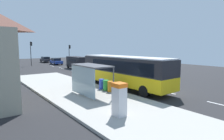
% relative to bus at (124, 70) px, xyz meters
% --- Properties ---
extents(ground_plane, '(56.00, 92.00, 0.04)m').
position_rel_bus_xyz_m(ground_plane, '(1.71, 11.37, -1.86)').
color(ground_plane, '#262628').
extents(sidewalk_platform, '(6.20, 30.00, 0.18)m').
position_rel_bus_xyz_m(sidewalk_platform, '(-4.69, -0.63, -1.75)').
color(sidewalk_platform, '#ADAAA3').
rests_on(sidewalk_platform, ground).
extents(lane_stripe_seg_0, '(0.16, 2.20, 0.01)m').
position_rel_bus_xyz_m(lane_stripe_seg_0, '(1.96, -8.63, -1.84)').
color(lane_stripe_seg_0, silver).
rests_on(lane_stripe_seg_0, ground).
extents(lane_stripe_seg_1, '(0.16, 2.20, 0.01)m').
position_rel_bus_xyz_m(lane_stripe_seg_1, '(1.96, -3.63, -1.84)').
color(lane_stripe_seg_1, silver).
rests_on(lane_stripe_seg_1, ground).
extents(lane_stripe_seg_2, '(0.16, 2.20, 0.01)m').
position_rel_bus_xyz_m(lane_stripe_seg_2, '(1.96, 1.37, -1.84)').
color(lane_stripe_seg_2, silver).
rests_on(lane_stripe_seg_2, ground).
extents(lane_stripe_seg_3, '(0.16, 2.20, 0.01)m').
position_rel_bus_xyz_m(lane_stripe_seg_3, '(1.96, 6.37, -1.84)').
color(lane_stripe_seg_3, silver).
rests_on(lane_stripe_seg_3, ground).
extents(lane_stripe_seg_4, '(0.16, 2.20, 0.01)m').
position_rel_bus_xyz_m(lane_stripe_seg_4, '(1.96, 11.37, -1.84)').
color(lane_stripe_seg_4, silver).
rests_on(lane_stripe_seg_4, ground).
extents(lane_stripe_seg_5, '(0.16, 2.20, 0.01)m').
position_rel_bus_xyz_m(lane_stripe_seg_5, '(1.96, 16.37, -1.84)').
color(lane_stripe_seg_5, silver).
rests_on(lane_stripe_seg_5, ground).
extents(lane_stripe_seg_6, '(0.16, 2.20, 0.01)m').
position_rel_bus_xyz_m(lane_stripe_seg_6, '(1.96, 21.37, -1.84)').
color(lane_stripe_seg_6, silver).
rests_on(lane_stripe_seg_6, ground).
extents(lane_stripe_seg_7, '(0.16, 2.20, 0.01)m').
position_rel_bus_xyz_m(lane_stripe_seg_7, '(1.96, 26.37, -1.84)').
color(lane_stripe_seg_7, silver).
rests_on(lane_stripe_seg_7, ground).
extents(bus, '(2.86, 11.08, 3.21)m').
position_rel_bus_xyz_m(bus, '(0.00, 0.00, 0.00)').
color(bus, yellow).
rests_on(bus, ground).
extents(white_van, '(2.06, 5.21, 2.30)m').
position_rel_bus_xyz_m(white_van, '(3.91, 18.34, -0.50)').
color(white_van, black).
rests_on(white_van, ground).
extents(sedan_near, '(1.84, 4.40, 1.52)m').
position_rel_bus_xyz_m(sedan_near, '(4.01, 36.99, -1.05)').
color(sedan_near, black).
rests_on(sedan_near, ground).
extents(sedan_far, '(2.03, 4.49, 1.52)m').
position_rel_bus_xyz_m(sedan_far, '(4.02, 29.35, -1.05)').
color(sedan_far, navy).
rests_on(sedan_far, ground).
extents(ticket_machine, '(0.66, 0.76, 1.94)m').
position_rel_bus_xyz_m(ticket_machine, '(-5.65, -6.27, -0.67)').
color(ticket_machine, silver).
rests_on(ticket_machine, sidewalk_platform).
extents(recycling_bin_orange, '(0.52, 0.52, 0.95)m').
position_rel_bus_xyz_m(recycling_bin_orange, '(-2.49, -1.09, -1.19)').
color(recycling_bin_orange, orange).
rests_on(recycling_bin_orange, sidewalk_platform).
extents(recycling_bin_green, '(0.52, 0.52, 0.95)m').
position_rel_bus_xyz_m(recycling_bin_green, '(-2.49, -0.39, -1.19)').
color(recycling_bin_green, green).
rests_on(recycling_bin_green, sidewalk_platform).
extents(recycling_bin_blue, '(0.52, 0.52, 0.95)m').
position_rel_bus_xyz_m(recycling_bin_blue, '(-2.49, 0.31, -1.19)').
color(recycling_bin_blue, blue).
rests_on(recycling_bin_blue, sidewalk_platform).
extents(traffic_light_near_side, '(0.49, 0.28, 4.62)m').
position_rel_bus_xyz_m(traffic_light_near_side, '(7.22, 28.91, 1.25)').
color(traffic_light_near_side, '#2D2D2D').
rests_on(traffic_light_near_side, ground).
extents(traffic_light_far_side, '(0.49, 0.28, 5.27)m').
position_rel_bus_xyz_m(traffic_light_far_side, '(-1.39, 29.71, 1.65)').
color(traffic_light_far_side, '#2D2D2D').
rests_on(traffic_light_far_side, ground).
extents(bus_shelter, '(1.80, 4.00, 2.50)m').
position_rel_bus_xyz_m(bus_shelter, '(-4.70, -1.04, 0.25)').
color(bus_shelter, '#4C4C51').
rests_on(bus_shelter, sidewalk_platform).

